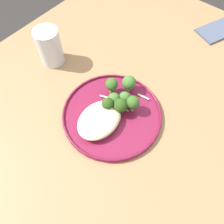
# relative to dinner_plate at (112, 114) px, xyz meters

# --- Properties ---
(ground) EXTENTS (6.00, 6.00, 0.00)m
(ground) POSITION_rel_dinner_plate_xyz_m (-0.02, 0.02, -0.75)
(ground) COLOR #2D2B28
(wooden_dining_table) EXTENTS (1.40, 1.00, 0.74)m
(wooden_dining_table) POSITION_rel_dinner_plate_xyz_m (-0.02, 0.02, -0.09)
(wooden_dining_table) COLOR #9E754C
(wooden_dining_table) RESTS_ON ground
(dinner_plate) EXTENTS (0.29, 0.29, 0.02)m
(dinner_plate) POSITION_rel_dinner_plate_xyz_m (0.00, 0.00, 0.00)
(dinner_plate) COLOR maroon
(dinner_plate) RESTS_ON wooden_dining_table
(noodle_bed) EXTENTS (0.14, 0.11, 0.04)m
(noodle_bed) POSITION_rel_dinner_plate_xyz_m (-0.05, 0.01, 0.02)
(noodle_bed) COLOR beige
(noodle_bed) RESTS_ON dinner_plate
(seared_scallop_front_small) EXTENTS (0.03, 0.03, 0.01)m
(seared_scallop_front_small) POSITION_rel_dinner_plate_xyz_m (-0.04, 0.01, 0.01)
(seared_scallop_front_small) COLOR #DBB77A
(seared_scallop_front_small) RESTS_ON dinner_plate
(seared_scallop_on_noodles) EXTENTS (0.03, 0.03, 0.01)m
(seared_scallop_on_noodles) POSITION_rel_dinner_plate_xyz_m (-0.03, -0.00, 0.01)
(seared_scallop_on_noodles) COLOR #E5C689
(seared_scallop_on_noodles) RESTS_ON dinner_plate
(seared_scallop_center_golden) EXTENTS (0.02, 0.02, 0.01)m
(seared_scallop_center_golden) POSITION_rel_dinner_plate_xyz_m (-0.00, -0.02, 0.01)
(seared_scallop_center_golden) COLOR beige
(seared_scallop_center_golden) RESTS_ON dinner_plate
(seared_scallop_tiny_bay) EXTENTS (0.03, 0.03, 0.02)m
(seared_scallop_tiny_bay) POSITION_rel_dinner_plate_xyz_m (-0.07, -0.01, 0.01)
(seared_scallop_tiny_bay) COLOR #E5C689
(seared_scallop_tiny_bay) RESTS_ON dinner_plate
(seared_scallop_tilted_round) EXTENTS (0.02, 0.02, 0.01)m
(seared_scallop_tilted_round) POSITION_rel_dinner_plate_xyz_m (-0.08, 0.02, 0.01)
(seared_scallop_tilted_round) COLOR #E5C689
(seared_scallop_tilted_round) RESTS_ON dinner_plate
(broccoli_floret_rear_charred) EXTENTS (0.04, 0.04, 0.05)m
(broccoli_floret_rear_charred) POSITION_rel_dinner_plate_xyz_m (0.02, -0.01, 0.03)
(broccoli_floret_rear_charred) COLOR #7A994C
(broccoli_floret_rear_charred) RESTS_ON dinner_plate
(broccoli_floret_front_edge) EXTENTS (0.03, 0.03, 0.05)m
(broccoli_floret_front_edge) POSITION_rel_dinner_plate_xyz_m (0.05, -0.00, 0.03)
(broccoli_floret_front_edge) COLOR #89A356
(broccoli_floret_front_edge) RESTS_ON dinner_plate
(broccoli_floret_tall_stalk) EXTENTS (0.03, 0.03, 0.06)m
(broccoli_floret_tall_stalk) POSITION_rel_dinner_plate_xyz_m (-0.00, 0.02, 0.04)
(broccoli_floret_tall_stalk) COLOR #7A994C
(broccoli_floret_tall_stalk) RESTS_ON dinner_plate
(broccoli_floret_small_sprig) EXTENTS (0.04, 0.04, 0.05)m
(broccoli_floret_small_sprig) POSITION_rel_dinner_plate_xyz_m (0.03, 0.01, 0.03)
(broccoli_floret_small_sprig) COLOR #7A994C
(broccoli_floret_small_sprig) RESTS_ON dinner_plate
(broccoli_floret_beside_noodles) EXTENTS (0.04, 0.04, 0.06)m
(broccoli_floret_beside_noodles) POSITION_rel_dinner_plate_xyz_m (0.05, -0.04, 0.04)
(broccoli_floret_beside_noodles) COLOR #89A356
(broccoli_floret_beside_noodles) RESTS_ON dinner_plate
(broccoli_floret_center_pile) EXTENTS (0.04, 0.04, 0.06)m
(broccoli_floret_center_pile) POSITION_rel_dinner_plate_xyz_m (0.10, 0.02, 0.04)
(broccoli_floret_center_pile) COLOR #89A356
(broccoli_floret_center_pile) RESTS_ON dinner_plate
(broccoli_floret_left_leaning) EXTENTS (0.04, 0.04, 0.06)m
(broccoli_floret_left_leaning) POSITION_rel_dinner_plate_xyz_m (0.06, 0.05, 0.04)
(broccoli_floret_left_leaning) COLOR #7A994C
(broccoli_floret_left_leaning) RESTS_ON dinner_plate
(onion_sliver_long_sliver) EXTENTS (0.01, 0.04, 0.00)m
(onion_sliver_long_sliver) POSITION_rel_dinner_plate_xyz_m (0.10, -0.04, 0.01)
(onion_sliver_long_sliver) COLOR silver
(onion_sliver_long_sliver) RESTS_ON dinner_plate
(onion_sliver_curled_piece) EXTENTS (0.06, 0.03, 0.00)m
(onion_sliver_curled_piece) POSITION_rel_dinner_plate_xyz_m (0.06, 0.01, 0.01)
(onion_sliver_curled_piece) COLOR silver
(onion_sliver_curled_piece) RESTS_ON dinner_plate
(onion_sliver_short_strip) EXTENTS (0.02, 0.04, 0.00)m
(onion_sliver_short_strip) POSITION_rel_dinner_plate_xyz_m (0.03, -0.01, 0.01)
(onion_sliver_short_strip) COLOR silver
(onion_sliver_short_strip) RESTS_ON dinner_plate
(onion_sliver_pale_crescent) EXTENTS (0.02, 0.06, 0.00)m
(onion_sliver_pale_crescent) POSITION_rel_dinner_plate_xyz_m (0.03, 0.04, 0.01)
(onion_sliver_pale_crescent) COLOR silver
(onion_sliver_pale_crescent) RESTS_ON dinner_plate
(water_glass) EXTENTS (0.08, 0.08, 0.12)m
(water_glass) POSITION_rel_dinner_plate_xyz_m (0.04, 0.30, 0.04)
(water_glass) COLOR silver
(water_glass) RESTS_ON wooden_dining_table
(folded_napkin) EXTENTS (0.17, 0.14, 0.01)m
(folded_napkin) POSITION_rel_dinner_plate_xyz_m (0.54, -0.08, -0.00)
(folded_napkin) COLOR #4C566B
(folded_napkin) RESTS_ON wooden_dining_table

